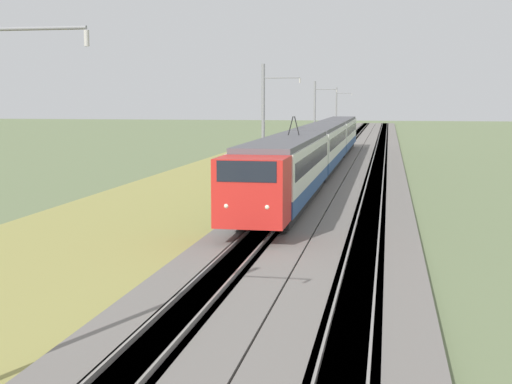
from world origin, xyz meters
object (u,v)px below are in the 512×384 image
catenary_mast_mid (264,126)px  catenary_mast_far (315,116)px  passenger_train (321,145)px  catenary_mast_distant (337,112)px

catenary_mast_mid → catenary_mast_far: catenary_mast_mid is taller
catenary_mast_mid → passenger_train: bearing=-14.1°
catenary_mast_mid → catenary_mast_distant: (66.32, -0.00, -0.21)m
catenary_mast_mid → catenary_mast_distant: 66.32m
passenger_train → catenary_mast_distant: 55.47m
catenary_mast_mid → catenary_mast_distant: catenary_mast_mid is taller
passenger_train → catenary_mast_far: catenary_mast_far is taller
passenger_train → catenary_mast_mid: catenary_mast_mid is taller
catenary_mast_far → catenary_mast_distant: bearing=-0.0°
passenger_train → catenary_mast_mid: bearing=-14.1°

